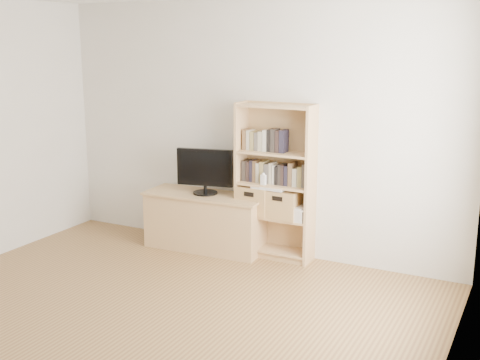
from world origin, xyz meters
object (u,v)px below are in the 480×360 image
Objects in this scene: tv_stand at (206,222)px; baby_monitor at (263,180)px; television at (205,172)px; laptop at (271,187)px; basket_left at (256,199)px; basket_right at (283,203)px; bookshelf at (275,182)px.

baby_monitor is (0.67, 0.01, 0.54)m from tv_stand.
television reaches higher than tv_stand.
television reaches higher than laptop.
basket_left is 0.31m from basket_right.
basket_left is (-0.21, -0.00, -0.21)m from bookshelf.
baby_monitor is (-0.09, -0.09, 0.03)m from bookshelf.
tv_stand is 0.92m from bookshelf.
baby_monitor is 0.28× the size of basket_left.
television reaches higher than basket_right.
basket_left is at bearing 6.48° from tv_stand.
basket_right is at bearing -2.60° from bookshelf.
bookshelf is at bearing 3.87° from basket_left.
bookshelf reaches higher than basket_right.
tv_stand is at bearing -171.58° from baby_monitor.
bookshelf is 0.30m from basket_left.
basket_right is 0.21m from laptop.
bookshelf is 0.06m from laptop.
basket_left is 1.02× the size of laptop.
television is at bearing 0.00° from tv_stand.
baby_monitor reaches higher than laptop.
tv_stand is 3.56× the size of basket_left.
television is at bearing -171.58° from baby_monitor.
laptop is at bearing -169.96° from basket_right.
tv_stand is 3.64× the size of laptop.
basket_left is at bearing 153.46° from baby_monitor.
basket_right is (0.31, -0.00, -0.00)m from basket_left.
tv_stand is 0.91m from basket_right.
bookshelf is 0.23m from basket_right.
television is 0.90m from basket_right.
laptop is (-0.03, -0.02, -0.05)m from bookshelf.
baby_monitor is at bearing -31.48° from basket_left.
basket_left is at bearing -178.49° from basket_right.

